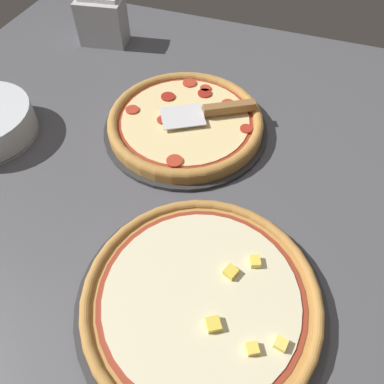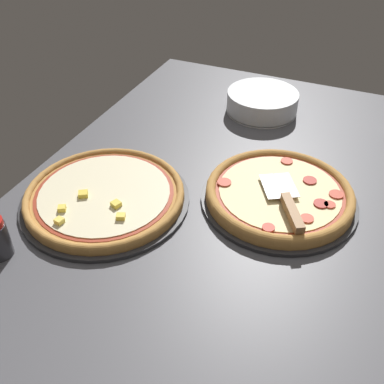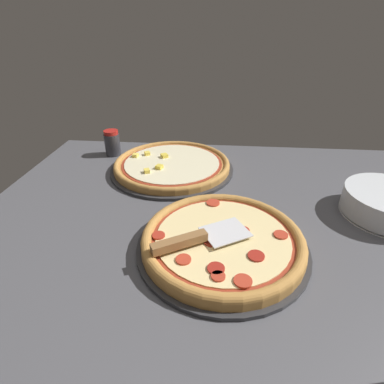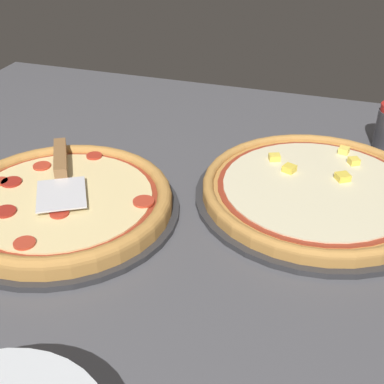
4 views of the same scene
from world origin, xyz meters
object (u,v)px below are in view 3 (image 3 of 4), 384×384
Objects in this scene: pizza_back at (172,164)px; parmesan_shaker at (112,143)px; serving_spatula at (192,239)px; pizza_front at (223,239)px.

parmesan_shaker is at bearing 155.00° from pizza_back.
parmesan_shaker is (-35.95, 55.60, -0.27)cm from serving_spatula.
pizza_back is 1.83× the size of serving_spatula.
parmesan_shaker is at bearing 122.88° from serving_spatula.
parmesan_shaker reaches higher than serving_spatula.
pizza_back is 4.13× the size of parmesan_shaker.
parmesan_shaker is at bearing 129.39° from pizza_front.
pizza_back is at bearing 104.08° from serving_spatula.
serving_spatula is (-6.71, -3.65, 2.42)cm from pizza_front.
pizza_back is (-17.74, 40.32, -0.33)cm from pizza_front.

